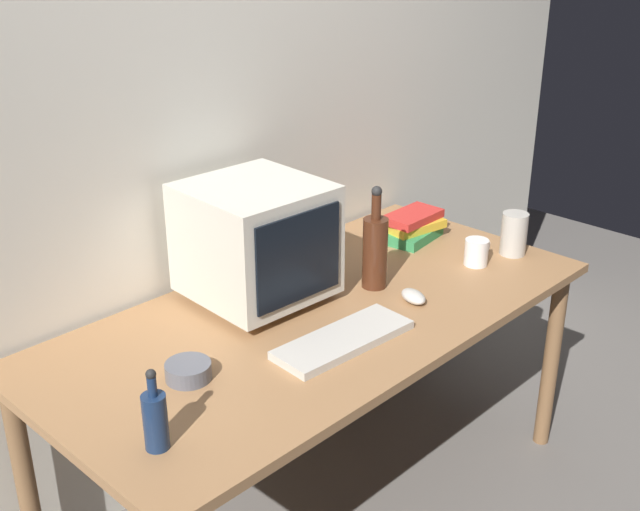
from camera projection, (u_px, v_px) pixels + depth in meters
The scene contains 12 objects.
ground_plane at pixel (320, 501), 2.71m from camera, with size 6.00×6.00×0.00m, color slate.
back_wall at pixel (209, 113), 2.52m from camera, with size 4.00×0.08×2.50m, color silver.
desk at pixel (320, 332), 2.45m from camera, with size 1.76×0.85×0.73m.
crt_monitor at pixel (256, 241), 2.41m from camera, with size 0.40×0.40×0.37m.
keyboard at pixel (343, 340), 2.23m from camera, with size 0.42×0.15×0.02m, color beige.
computer_mouse at pixel (413, 296), 2.46m from camera, with size 0.06×0.10×0.04m, color beige.
bottle_tall at pixel (375, 250), 2.52m from camera, with size 0.08×0.08×0.34m.
bottle_short at pixel (155, 419), 1.78m from camera, with size 0.06×0.06×0.20m.
book_stack at pixel (412, 226), 2.91m from camera, with size 0.24×0.17×0.10m.
mug at pixel (477, 252), 2.71m from camera, with size 0.12×0.08×0.09m.
cd_spindle at pixel (188, 371), 2.06m from camera, with size 0.12×0.12×0.04m, color #595B66.
metal_canister at pixel (514, 234), 2.78m from camera, with size 0.09×0.09×0.15m, color #B7B2A8.
Camera 1 is at (-1.54, -1.49, 1.86)m, focal length 45.13 mm.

